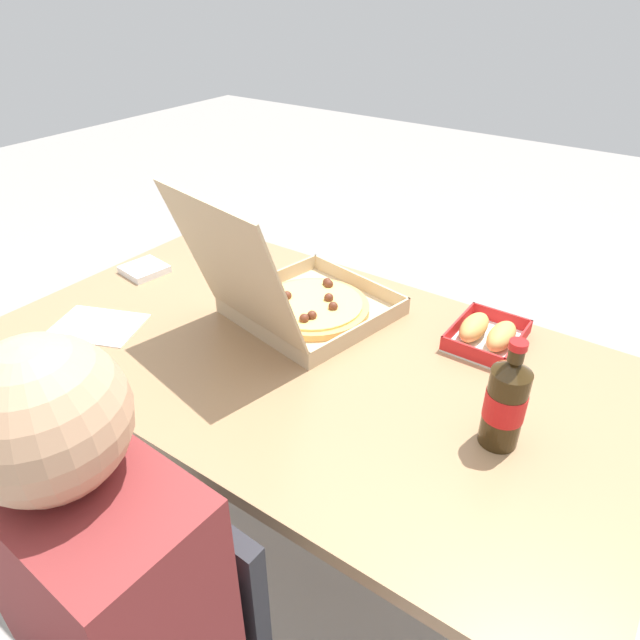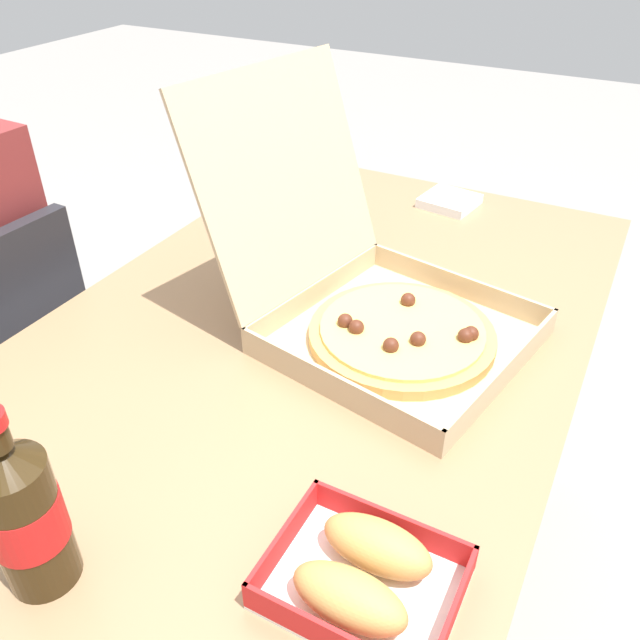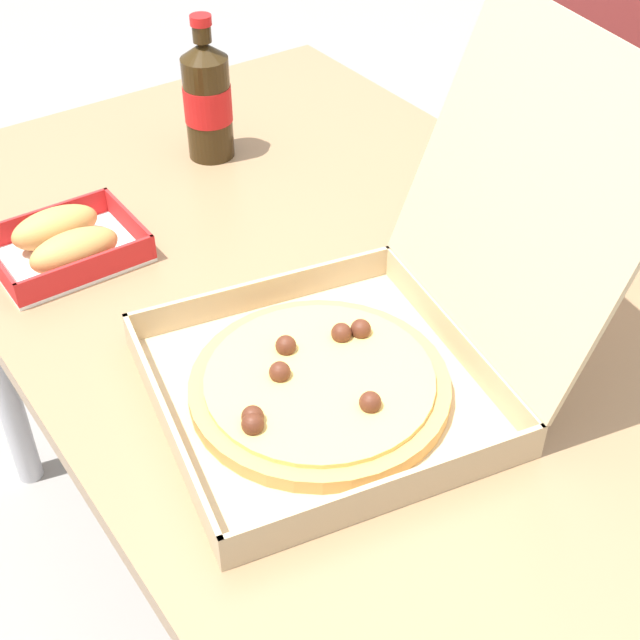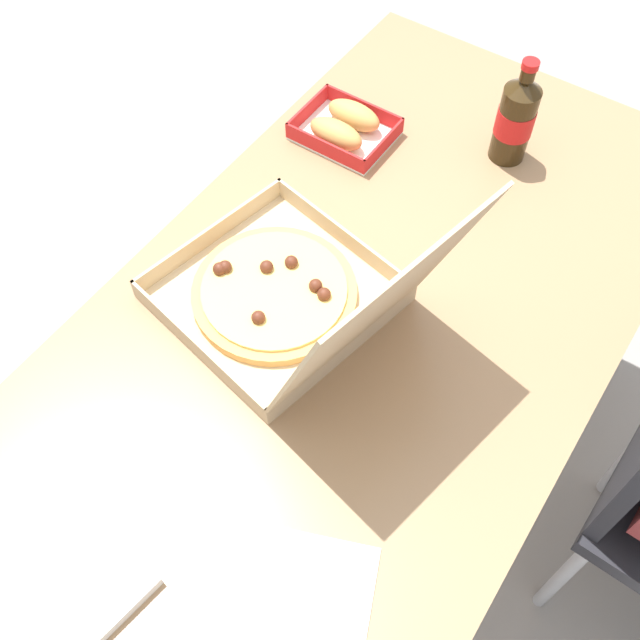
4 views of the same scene
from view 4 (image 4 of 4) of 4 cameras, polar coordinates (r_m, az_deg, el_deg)
ground_plane at (r=1.95m, az=2.77°, el=-10.69°), size 10.00×10.00×0.00m
dining_table at (r=1.38m, az=3.84°, el=-0.05°), size 1.47×0.82×0.72m
pizza_box_open at (r=1.25m, az=-2.20°, el=1.92°), size 0.43×0.52×0.38m
bread_side_box at (r=1.57m, az=1.91°, el=14.51°), size 0.15×0.19×0.06m
cola_bottle at (r=1.53m, az=14.66°, el=14.61°), size 0.07×0.07×0.22m
paper_menu at (r=1.10m, az=-0.44°, el=-21.37°), size 0.25×0.22×0.00m
napkin_pile at (r=1.13m, az=-15.94°, el=-18.68°), size 0.12×0.12×0.02m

